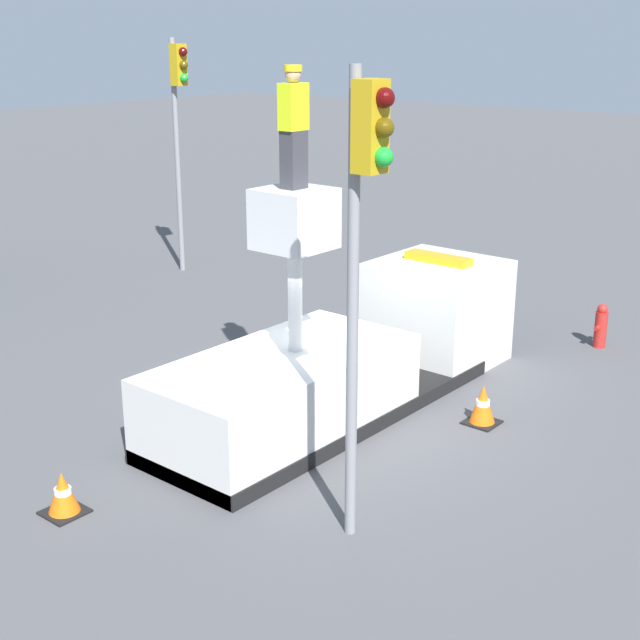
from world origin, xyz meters
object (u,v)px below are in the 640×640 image
Objects in this scene: traffic_light_across at (179,110)px; traffic_cone_rear at (63,494)px; traffic_cone_curbside at (483,405)px; traffic_light_pole at (363,220)px; worker at (294,127)px; fire_hydrant at (601,326)px; bucket_truck at (349,358)px.

traffic_cone_rear is (-9.51, -8.18, -3.89)m from traffic_light_across.
traffic_light_pole is at bearing -172.45° from traffic_cone_curbside.
worker is 1.95× the size of fire_hydrant.
traffic_light_pole is at bearing -140.24° from bucket_truck.
fire_hydrant is at bearing -14.19° from traffic_cone_rear.
bucket_truck reaches higher than traffic_cone_rear.
worker is at bearing -122.43° from traffic_light_across.
bucket_truck is at bearing -115.69° from traffic_light_across.
traffic_light_across reaches higher than traffic_cone_rear.
traffic_light_pole is 9.44m from fire_hydrant.
worker is 5.34m from traffic_cone_curbside.
bucket_truck is 10.31m from traffic_light_across.
traffic_cone_curbside is at bearing -46.55° from worker.
traffic_cone_rear is at bearing 173.54° from bucket_truck.
traffic_light_pole reaches higher than traffic_cone_rear.
traffic_cone_rear is at bearing 155.14° from traffic_cone_curbside.
worker reaches higher than traffic_cone_rear.
traffic_cone_rear is 0.90× the size of traffic_cone_curbside.
worker is at bearing -8.66° from traffic_cone_rear.
traffic_cone_rear is (-3.93, 0.60, -4.44)m from worker.
traffic_light_pole is at bearing -125.03° from worker.
traffic_light_pole is at bearing -58.36° from traffic_cone_rear.
traffic_cone_curbside is (-3.51, -10.96, -3.85)m from traffic_light_across.
traffic_light_pole is 5.39m from traffic_cone_rear.
fire_hydrant is at bearing 3.84° from traffic_light_pole.
worker reaches higher than fire_hydrant.
bucket_truck is 5.32m from traffic_light_pole.
traffic_light_pole is at bearing -176.16° from fire_hydrant.
traffic_light_across is (5.58, 8.78, -0.55)m from worker.
traffic_cone_rear is at bearing 171.34° from worker.
worker is at bearing 54.97° from traffic_light_pole.
bucket_truck is 1.34× the size of traffic_light_pole.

